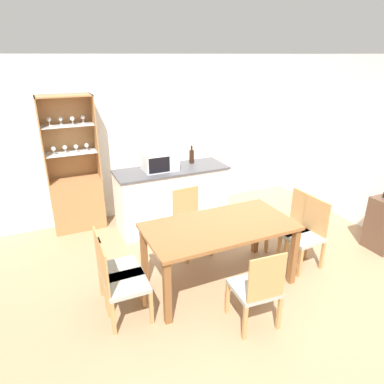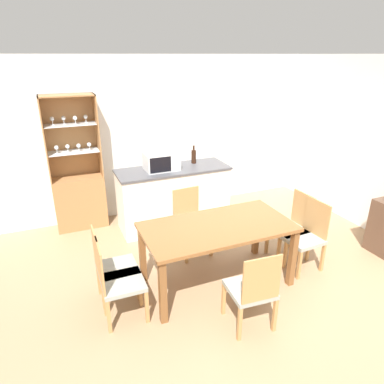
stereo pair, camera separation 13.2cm
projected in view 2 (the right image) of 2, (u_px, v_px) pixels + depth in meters
The scene contains 13 objects.
ground_plane at pixel (242, 291), 3.95m from camera, with size 18.00×18.00×0.00m, color #A37F5B.
wall_back at pixel (166, 136), 5.72m from camera, with size 6.80×0.06×2.55m.
kitchen_counter at pixel (174, 197), 5.34m from camera, with size 1.71×0.63×0.94m.
display_cabinet at pixel (79, 191), 5.26m from camera, with size 0.75×0.36×2.03m.
dining_table at pixel (217, 233), 3.87m from camera, with size 1.69×0.88×0.76m.
dining_chair_side_right_far at pixel (292, 227), 4.49m from camera, with size 0.44×0.44×0.89m.
dining_chair_side_right_near at pixel (306, 236), 4.27m from camera, with size 0.44×0.44×0.89m.
dining_chair_side_left_near at pixel (118, 281), 3.42m from camera, with size 0.43×0.43×0.89m.
dining_chair_side_left_far at pixel (113, 267), 3.64m from camera, with size 0.42×0.42×0.89m.
dining_chair_head_near at pixel (252, 290), 3.30m from camera, with size 0.45×0.45×0.89m.
dining_chair_head_far at pixel (191, 223), 4.61m from camera, with size 0.45×0.45×0.89m.
microwave at pixel (161, 161), 5.07m from camera, with size 0.49×0.36×0.26m.
wine_bottle at pixel (194, 156), 5.38m from camera, with size 0.08×0.08×0.28m.
Camera 2 is at (-1.79, -2.75, 2.54)m, focal length 32.00 mm.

